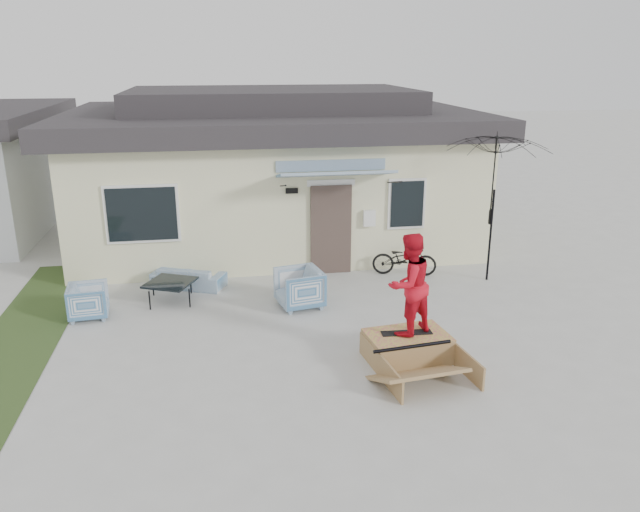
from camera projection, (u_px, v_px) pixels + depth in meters
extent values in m
plane|color=#AFAFAA|center=(320.00, 364.00, 10.41)|extent=(90.00, 90.00, 0.00)
cube|color=#293F1B|center=(24.00, 335.00, 11.47)|extent=(1.40, 8.00, 0.01)
cube|color=beige|center=(273.00, 183.00, 17.45)|extent=(10.00, 7.00, 3.00)
cube|color=#242429|center=(272.00, 119.00, 16.91)|extent=(10.80, 7.80, 0.50)
cube|color=#242429|center=(271.00, 98.00, 16.74)|extent=(7.50, 4.50, 0.60)
cube|color=#4A3A33|center=(331.00, 230.00, 14.43)|extent=(0.95, 0.08, 2.10)
cube|color=white|center=(142.00, 214.00, 13.61)|extent=(1.60, 0.06, 1.30)
cube|color=white|center=(407.00, 204.00, 14.55)|extent=(0.90, 0.06, 1.20)
cube|color=teal|center=(336.00, 174.00, 13.51)|extent=(2.50, 1.09, 0.29)
imported|color=teal|center=(188.00, 273.00, 13.76)|extent=(1.65, 1.05, 0.62)
imported|color=teal|center=(88.00, 299.00, 12.13)|extent=(0.75, 0.79, 0.75)
imported|color=teal|center=(299.00, 286.00, 12.63)|extent=(0.96, 1.00, 0.88)
cube|color=black|center=(171.00, 291.00, 12.98)|extent=(1.17, 1.17, 0.44)
imported|color=black|center=(405.00, 255.00, 14.46)|extent=(1.57, 0.93, 0.95)
cylinder|color=black|center=(490.00, 236.00, 13.96)|extent=(0.05, 0.05, 2.10)
imported|color=black|center=(493.00, 205.00, 13.75)|extent=(2.82, 2.71, 0.90)
cube|color=black|center=(407.00, 332.00, 10.47)|extent=(0.86, 0.25, 0.05)
imported|color=red|center=(409.00, 282.00, 10.20)|extent=(1.05, 0.97, 1.73)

